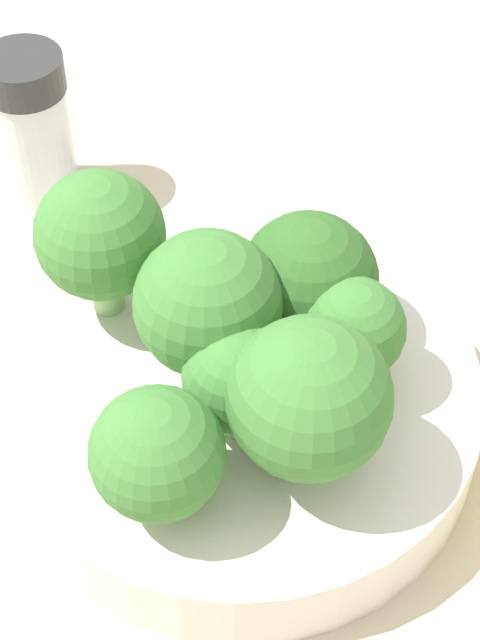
{
  "coord_description": "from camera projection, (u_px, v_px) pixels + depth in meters",
  "views": [
    {
      "loc": [
        -0.19,
        0.18,
        0.36
      ],
      "look_at": [
        0.0,
        0.0,
        0.07
      ],
      "focal_mm": 60.0,
      "sensor_mm": 36.0,
      "label": 1
    }
  ],
  "objects": [
    {
      "name": "pepper_shaker",
      "position": [
        32.0,
        126.0,
        0.51
      ],
      "size": [
        0.04,
        0.04,
        0.08
      ],
      "color": "silver",
      "rests_on": "ground_plane"
    },
    {
      "name": "broccoli_floret_3",
      "position": [
        240.0,
        379.0,
        0.38
      ],
      "size": [
        0.04,
        0.04,
        0.05
      ],
      "color": "#7A9E5B",
      "rests_on": "bowl"
    },
    {
      "name": "bowl",
      "position": [
        240.0,
        404.0,
        0.43
      ],
      "size": [
        0.19,
        0.19,
        0.03
      ],
      "primitive_type": "cylinder",
      "color": "silver",
      "rests_on": "ground_plane"
    },
    {
      "name": "broccoli_floret_5",
      "position": [
        307.0,
        282.0,
        0.41
      ],
      "size": [
        0.06,
        0.06,
        0.06
      ],
      "color": "#8EB770",
      "rests_on": "bowl"
    },
    {
      "name": "broccoli_floret_2",
      "position": [
        353.0,
        332.0,
        0.4
      ],
      "size": [
        0.04,
        0.04,
        0.05
      ],
      "color": "#84AD66",
      "rests_on": "bowl"
    },
    {
      "name": "broccoli_floret_6",
      "position": [
        157.0,
        455.0,
        0.36
      ],
      "size": [
        0.05,
        0.05,
        0.05
      ],
      "color": "#8EB770",
      "rests_on": "bowl"
    },
    {
      "name": "broccoli_floret_4",
      "position": [
        100.0,
        237.0,
        0.41
      ],
      "size": [
        0.05,
        0.05,
        0.07
      ],
      "color": "#8EB770",
      "rests_on": "bowl"
    },
    {
      "name": "broccoli_floret_1",
      "position": [
        208.0,
        306.0,
        0.39
      ],
      "size": [
        0.06,
        0.06,
        0.07
      ],
      "color": "#7A9E5B",
      "rests_on": "bowl"
    },
    {
      "name": "ground_plane",
      "position": [
        240.0,
        428.0,
        0.44
      ],
      "size": [
        3.0,
        3.0,
        0.0
      ],
      "primitive_type": "plane",
      "color": "beige"
    },
    {
      "name": "broccoli_floret_0",
      "position": [
        309.0,
        399.0,
        0.36
      ],
      "size": [
        0.06,
        0.06,
        0.07
      ],
      "color": "#8EB770",
      "rests_on": "bowl"
    }
  ]
}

